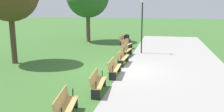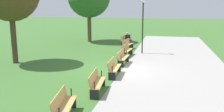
% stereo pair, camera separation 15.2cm
% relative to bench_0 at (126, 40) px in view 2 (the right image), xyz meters
% --- Properties ---
extents(ground_plane, '(120.00, 120.00, 0.00)m').
position_rel_bench_0_xyz_m(ground_plane, '(9.37, 1.20, -0.48)').
color(ground_plane, '#3D6B2D').
extents(path_paving, '(33.59, 6.29, 0.01)m').
position_rel_bench_0_xyz_m(path_paving, '(9.37, 4.46, -0.47)').
color(path_paving, '#A39E99').
rests_on(path_paving, ground).
extents(bench_0, '(1.90, 0.90, 0.89)m').
position_rel_bench_0_xyz_m(bench_0, '(0.00, 0.00, 0.00)').
color(bench_0, tan).
rests_on(bench_0, ground).
extents(bench_1, '(1.89, 0.78, 0.89)m').
position_rel_bench_0_xyz_m(bench_1, '(2.65, 0.55, 0.00)').
color(bench_1, tan).
rests_on(bench_1, ground).
extents(bench_2, '(1.88, 0.66, 0.89)m').
position_rel_bench_0_xyz_m(bench_2, '(5.32, 0.92, 0.00)').
color(bench_2, tan).
rests_on(bench_2, ground).
extents(bench_3, '(1.86, 0.54, 0.89)m').
position_rel_bench_0_xyz_m(bench_3, '(8.02, 1.11, 0.00)').
color(bench_3, tan).
rests_on(bench_3, ground).
extents(bench_4, '(1.86, 0.54, 0.89)m').
position_rel_bench_0_xyz_m(bench_4, '(10.72, 1.11, 0.00)').
color(bench_4, tan).
rests_on(bench_4, ground).
extents(bench_5, '(1.88, 0.66, 0.89)m').
position_rel_bench_0_xyz_m(bench_5, '(13.42, 0.92, 0.00)').
color(bench_5, tan).
rests_on(bench_5, ground).
extents(bench_6, '(1.89, 0.78, 0.89)m').
position_rel_bench_0_xyz_m(bench_6, '(16.10, 0.55, 0.00)').
color(bench_6, tan).
rests_on(bench_6, ground).
extents(person_seated, '(0.42, 0.57, 1.20)m').
position_rel_bench_0_xyz_m(person_seated, '(-0.13, 0.18, 0.16)').
color(person_seated, black).
rests_on(person_seated, ground).
extents(lamp_post, '(0.32, 0.32, 4.27)m').
position_rel_bench_0_xyz_m(lamp_post, '(3.99, 1.97, 2.47)').
color(lamp_post, black).
rests_on(lamp_post, ground).
extents(trash_bin, '(0.42, 0.42, 0.76)m').
position_rel_bench_0_xyz_m(trash_bin, '(-1.80, -0.04, -0.09)').
color(trash_bin, black).
rests_on(trash_bin, ground).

